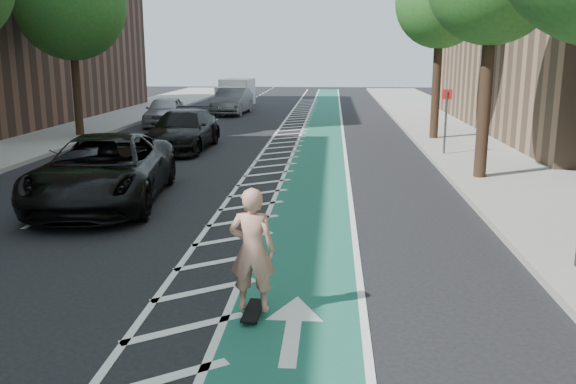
# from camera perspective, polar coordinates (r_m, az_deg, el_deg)

# --- Properties ---
(ground) EXTENTS (120.00, 120.00, 0.00)m
(ground) POSITION_cam_1_polar(r_m,az_deg,el_deg) (11.68, -13.57, -6.19)
(ground) COLOR black
(ground) RESTS_ON ground
(bike_lane) EXTENTS (2.00, 90.00, 0.01)m
(bike_lane) POSITION_cam_1_polar(r_m,az_deg,el_deg) (20.84, 2.75, 2.51)
(bike_lane) COLOR #17534C
(bike_lane) RESTS_ON ground
(buffer_strip) EXTENTS (1.40, 90.00, 0.01)m
(buffer_strip) POSITION_cam_1_polar(r_m,az_deg,el_deg) (20.93, -1.36, 2.56)
(buffer_strip) COLOR silver
(buffer_strip) RESTS_ON ground
(sidewalk_right) EXTENTS (5.00, 90.00, 0.15)m
(sidewalk_right) POSITION_cam_1_polar(r_m,az_deg,el_deg) (21.67, 20.22, 2.31)
(sidewalk_right) COLOR gray
(sidewalk_right) RESTS_ON ground
(curb_right) EXTENTS (0.12, 90.00, 0.16)m
(curb_right) POSITION_cam_1_polar(r_m,az_deg,el_deg) (21.12, 13.81, 2.49)
(curb_right) COLOR gray
(curb_right) RESTS_ON ground
(curb_left) EXTENTS (0.12, 90.00, 0.16)m
(curb_left) POSITION_cam_1_polar(r_m,az_deg,el_deg) (23.35, -22.77, 2.82)
(curb_left) COLOR gray
(curb_left) RESTS_ON ground
(tree_r_d) EXTENTS (4.20, 4.20, 7.90)m
(tree_r_d) POSITION_cam_1_polar(r_m,az_deg,el_deg) (26.94, 14.20, 16.80)
(tree_r_d) COLOR #382619
(tree_r_d) RESTS_ON ground
(tree_l_d) EXTENTS (4.20, 4.20, 7.90)m
(tree_l_d) POSITION_cam_1_polar(r_m,az_deg,el_deg) (28.92, -19.84, 16.15)
(tree_l_d) COLOR #382619
(tree_l_d) RESTS_ON ground
(sign_post) EXTENTS (0.35, 0.08, 2.47)m
(sign_post) POSITION_cam_1_polar(r_m,az_deg,el_deg) (22.99, 14.54, 6.48)
(sign_post) COLOR #4C4C4C
(sign_post) RESTS_ON ground
(skateboard) EXTENTS (0.27, 0.82, 0.11)m
(skateboard) POSITION_cam_1_polar(r_m,az_deg,el_deg) (9.03, -3.29, -11.02)
(skateboard) COLOR black
(skateboard) RESTS_ON ground
(skateboarder) EXTENTS (0.68, 0.46, 1.81)m
(skateboarder) POSITION_cam_1_polar(r_m,az_deg,el_deg) (8.70, -3.37, -5.42)
(skateboarder) COLOR tan
(skateboarder) RESTS_ON skateboard
(suv_near) EXTENTS (3.53, 6.47, 1.72)m
(suv_near) POSITION_cam_1_polar(r_m,az_deg,el_deg) (16.08, -16.83, 1.97)
(suv_near) COLOR black
(suv_near) RESTS_ON ground
(suv_far) EXTENTS (2.31, 5.42, 1.56)m
(suv_far) POSITION_cam_1_polar(r_m,az_deg,el_deg) (24.52, -9.81, 5.72)
(suv_far) COLOR black
(suv_far) RESTS_ON ground
(car_silver) EXTENTS (2.19, 4.64, 1.53)m
(car_silver) POSITION_cam_1_polar(r_m,az_deg,el_deg) (33.02, -11.41, 7.43)
(car_silver) COLOR #A1A1A6
(car_silver) RESTS_ON ground
(car_grey) EXTENTS (2.06, 5.07, 1.64)m
(car_grey) POSITION_cam_1_polar(r_m,az_deg,el_deg) (38.73, -5.23, 8.47)
(car_grey) COLOR #595A5E
(car_grey) RESTS_ON ground
(box_truck) EXTENTS (2.30, 4.71, 1.92)m
(box_truck) POSITION_cam_1_polar(r_m,az_deg,el_deg) (45.01, -4.91, 9.16)
(box_truck) COLOR silver
(box_truck) RESTS_ON ground
(barrel_a) EXTENTS (0.61, 0.61, 0.83)m
(barrel_a) POSITION_cam_1_polar(r_m,az_deg,el_deg) (17.65, -20.15, 1.13)
(barrel_a) COLOR #FE550D
(barrel_a) RESTS_ON ground
(barrel_b) EXTENTS (0.61, 0.61, 0.83)m
(barrel_b) POSITION_cam_1_polar(r_m,az_deg,el_deg) (24.37, -11.50, 4.69)
(barrel_b) COLOR #E3460B
(barrel_b) RESTS_ON ground
(barrel_c) EXTENTS (0.61, 0.61, 0.83)m
(barrel_c) POSITION_cam_1_polar(r_m,az_deg,el_deg) (29.02, -8.78, 6.07)
(barrel_c) COLOR #FC490D
(barrel_c) RESTS_ON ground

